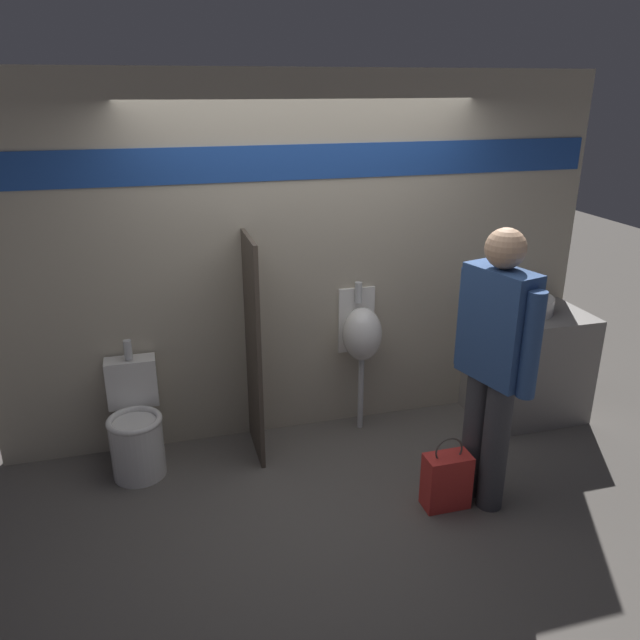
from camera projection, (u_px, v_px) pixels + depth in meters
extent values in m
plane|color=#5B5651|center=(326.00, 462.00, 4.56)|extent=(16.00, 16.00, 0.00)
cube|color=#B2A893|center=(305.00, 263.00, 4.63)|extent=(4.54, 0.06, 2.70)
cube|color=#1E479E|center=(305.00, 162.00, 4.34)|extent=(4.45, 0.01, 0.24)
cube|color=gray|center=(528.00, 365.00, 5.09)|extent=(0.86, 0.62, 0.89)
cylinder|color=white|center=(525.00, 304.00, 4.95)|extent=(0.43, 0.43, 0.13)
cylinder|color=silver|center=(517.00, 282.00, 5.04)|extent=(0.03, 0.03, 0.14)
cube|color=#232328|center=(514.00, 322.00, 4.75)|extent=(0.07, 0.14, 0.01)
cube|color=#4C4238|center=(253.00, 350.00, 4.44)|extent=(0.03, 0.53, 1.64)
cylinder|color=silver|center=(361.00, 392.00, 4.92)|extent=(0.04, 0.04, 0.62)
ellipsoid|color=white|center=(362.00, 334.00, 4.75)|extent=(0.30, 0.30, 0.42)
cube|color=white|center=(356.00, 320.00, 4.86)|extent=(0.29, 0.02, 0.52)
cylinder|color=silver|center=(358.00, 292.00, 4.74)|extent=(0.06, 0.06, 0.16)
cylinder|color=white|center=(138.00, 448.00, 4.35)|extent=(0.36, 0.36, 0.42)
torus|color=white|center=(134.00, 421.00, 4.27)|extent=(0.38, 0.38, 0.04)
cube|color=white|center=(132.00, 382.00, 4.46)|extent=(0.35, 0.16, 0.36)
cylinder|color=silver|center=(128.00, 350.00, 4.35)|extent=(0.06, 0.06, 0.14)
cylinder|color=#3D3D42|center=(495.00, 446.00, 3.94)|extent=(0.17, 0.17, 0.89)
cylinder|color=#3D3D42|center=(475.00, 434.00, 4.08)|extent=(0.17, 0.17, 0.89)
cube|color=#2D4C84|center=(497.00, 325.00, 3.73)|extent=(0.32, 0.50, 0.70)
cylinder|color=#2D4C84|center=(531.00, 345.00, 3.53)|extent=(0.11, 0.11, 0.65)
cylinder|color=#2D4C84|center=(466.00, 317.00, 3.96)|extent=(0.11, 0.11, 0.65)
sphere|color=tan|center=(506.00, 248.00, 3.57)|extent=(0.24, 0.24, 0.24)
cube|color=red|center=(446.00, 481.00, 4.03)|extent=(0.30, 0.16, 0.37)
torus|color=#4C4742|center=(449.00, 451.00, 3.95)|extent=(0.19, 0.01, 0.19)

